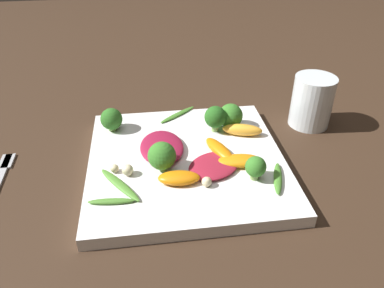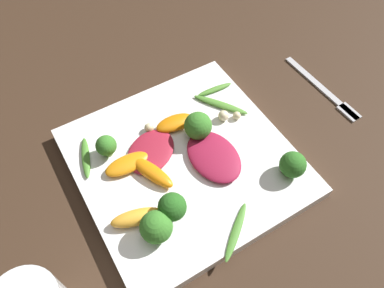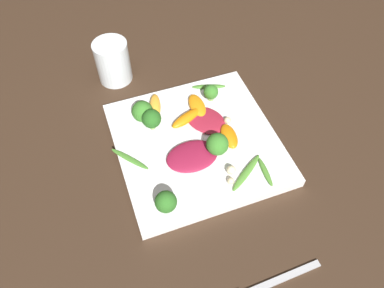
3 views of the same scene
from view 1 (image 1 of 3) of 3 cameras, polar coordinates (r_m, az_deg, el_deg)
name	(u,v)px [view 1 (image 1 of 3)]	position (r m, az deg, el deg)	size (l,w,h in m)	color
ground_plane	(186,167)	(0.61, -0.87, -3.55)	(2.40, 2.40, 0.00)	#382619
plate	(186,162)	(0.60, -0.87, -2.77)	(0.31, 0.31, 0.02)	white
drinking_glass	(312,101)	(0.74, 17.82, 6.20)	(0.08, 0.08, 0.10)	white
radicchio_leaf_0	(214,165)	(0.57, 3.35, -3.28)	(0.11, 0.10, 0.01)	maroon
radicchio_leaf_1	(162,147)	(0.61, -4.62, -0.48)	(0.07, 0.10, 0.01)	maroon
orange_segment_0	(179,178)	(0.54, -2.00, -5.18)	(0.06, 0.04, 0.02)	orange
orange_segment_1	(239,161)	(0.58, 7.16, -2.54)	(0.07, 0.03, 0.01)	orange
orange_segment_2	(220,151)	(0.60, 4.31, -1.05)	(0.05, 0.08, 0.02)	orange
orange_segment_3	(242,130)	(0.65, 7.67, 2.16)	(0.07, 0.04, 0.02)	#FCAD33
broccoli_floret_0	(231,116)	(0.67, 5.90, 4.28)	(0.04, 0.04, 0.04)	#7A9E51
broccoli_floret_1	(162,156)	(0.56, -4.61, -1.83)	(0.04, 0.04, 0.05)	#84AD5B
broccoli_floret_2	(256,167)	(0.55, 9.67, -3.50)	(0.03, 0.03, 0.04)	#7A9E51
broccoli_floret_3	(215,117)	(0.65, 3.57, 4.08)	(0.04, 0.04, 0.05)	#84AD5B
broccoli_floret_4	(112,119)	(0.67, -12.17, 3.69)	(0.04, 0.04, 0.04)	#84AD5B
arugula_sprig_0	(111,201)	(0.53, -12.20, -8.53)	(0.06, 0.02, 0.01)	#518E33
arugula_sprig_1	(178,114)	(0.71, -2.22, 4.52)	(0.08, 0.06, 0.00)	#47842D
arugula_sprig_2	(120,185)	(0.55, -10.96, -6.09)	(0.07, 0.09, 0.01)	#518E33
arugula_sprig_3	(278,178)	(0.56, 12.94, -5.08)	(0.03, 0.07, 0.01)	#47842D
macadamia_nut_0	(207,182)	(0.54, 2.25, -5.77)	(0.01, 0.01, 0.01)	beige
macadamia_nut_1	(128,170)	(0.57, -9.79, -3.93)	(0.02, 0.02, 0.02)	beige
macadamia_nut_2	(115,168)	(0.58, -11.72, -3.68)	(0.01, 0.01, 0.01)	beige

